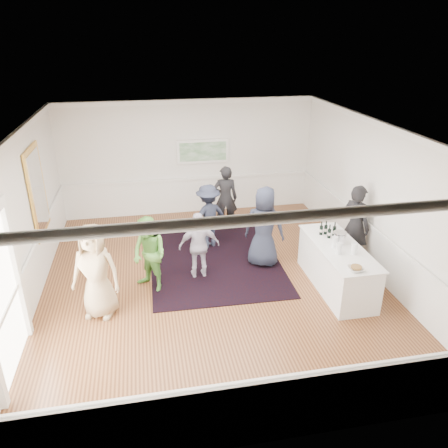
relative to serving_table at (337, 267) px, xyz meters
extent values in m
plane|color=brown|center=(-2.44, 0.66, -0.47)|extent=(8.00, 8.00, 0.00)
cube|color=white|center=(-2.44, 0.66, 2.73)|extent=(7.00, 8.00, 0.02)
cube|color=white|center=(-5.94, 0.66, 1.13)|extent=(0.02, 8.00, 3.20)
cube|color=white|center=(1.06, 0.66, 1.13)|extent=(0.02, 8.00, 3.20)
cube|color=white|center=(-2.44, 4.66, 1.13)|extent=(7.00, 0.02, 3.20)
cube|color=white|center=(-2.44, -3.34, 1.13)|extent=(7.00, 0.02, 3.20)
cube|color=#EDB545|center=(-5.90, 1.96, 1.33)|extent=(0.04, 1.25, 1.85)
cube|color=white|center=(-5.88, 1.96, 1.33)|extent=(0.01, 1.05, 1.65)
cube|color=white|center=(-5.87, -0.42, 0.73)|extent=(0.10, 0.14, 2.40)
cube|color=white|center=(-5.91, -1.24, 0.73)|extent=(0.02, 1.50, 2.40)
cube|color=white|center=(-2.04, 4.61, 1.31)|extent=(1.44, 0.05, 0.66)
cube|color=#2A712C|center=(-2.04, 4.57, 1.31)|extent=(1.30, 0.01, 0.52)
cube|color=black|center=(-2.25, 1.62, -0.46)|extent=(2.98, 3.87, 0.02)
cube|color=white|center=(0.00, 0.00, -0.01)|extent=(0.81, 2.23, 0.91)
cube|color=white|center=(0.00, 0.00, 0.45)|extent=(0.87, 2.29, 0.02)
imported|color=black|center=(0.76, 0.84, 0.47)|extent=(0.71, 0.81, 1.87)
imported|color=tan|center=(-4.68, -0.06, 0.44)|extent=(1.02, 0.81, 1.81)
imported|color=#5CA642|center=(-3.71, 0.65, 0.32)|extent=(0.95, 0.96, 1.56)
imported|color=#B9B2C7|center=(-2.68, 0.95, 0.26)|extent=(0.86, 0.36, 1.46)
imported|color=#202536|center=(-2.27, 2.32, 0.32)|extent=(1.16, 0.90, 1.58)
imported|color=black|center=(-1.68, 3.24, 0.40)|extent=(0.68, 0.49, 1.73)
imported|color=#202536|center=(-1.20, 1.22, 0.45)|extent=(1.05, 0.90, 1.82)
cylinder|color=#81C245|center=(-0.15, -0.28, 0.58)|extent=(0.12, 0.12, 0.24)
cylinder|color=#E85144|center=(0.14, -0.34, 0.58)|extent=(0.12, 0.12, 0.24)
cylinder|color=#70BF44|center=(-0.11, -0.01, 0.58)|extent=(0.12, 0.12, 0.24)
cylinder|color=silver|center=(0.06, 0.13, 0.57)|extent=(0.26, 0.26, 0.25)
imported|color=white|center=(-0.10, -0.93, 0.50)|extent=(0.29, 0.29, 0.07)
cylinder|color=olive|center=(-0.10, -0.93, 0.51)|extent=(0.19, 0.19, 0.04)
camera|label=1|loc=(-3.70, -7.16, 4.39)|focal=35.00mm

